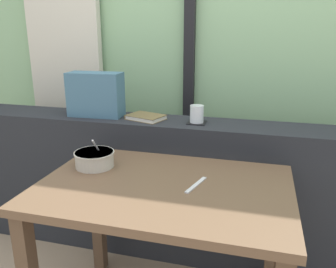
# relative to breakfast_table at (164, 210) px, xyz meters

# --- Properties ---
(outdoor_backdrop) EXTENTS (4.80, 0.08, 2.80)m
(outdoor_backdrop) POSITION_rel_breakfast_table_xyz_m (-0.04, 1.13, 0.79)
(outdoor_backdrop) COLOR #8EBC89
(outdoor_backdrop) RESTS_ON ground
(curtain_left_panel) EXTENTS (0.56, 0.06, 2.50)m
(curtain_left_panel) POSITION_rel_breakfast_table_xyz_m (-1.04, 1.03, 0.64)
(curtain_left_panel) COLOR beige
(curtain_left_panel) RESTS_ON ground
(window_divider_post) EXTENTS (0.07, 0.05, 2.60)m
(window_divider_post) POSITION_rel_breakfast_table_xyz_m (-0.12, 1.06, 0.69)
(window_divider_post) COLOR black
(window_divider_post) RESTS_ON ground
(dark_console_ledge) EXTENTS (2.80, 0.29, 0.85)m
(dark_console_ledge) POSITION_rel_breakfast_table_xyz_m (-0.04, 0.59, -0.19)
(dark_console_ledge) COLOR #23262B
(dark_console_ledge) RESTS_ON ground
(breakfast_table) EXTENTS (1.05, 0.71, 0.73)m
(breakfast_table) POSITION_rel_breakfast_table_xyz_m (0.00, 0.00, 0.00)
(breakfast_table) COLOR brown
(breakfast_table) RESTS_ON ground
(coaster_square) EXTENTS (0.10, 0.10, 0.00)m
(coaster_square) POSITION_rel_breakfast_table_xyz_m (0.03, 0.57, 0.24)
(coaster_square) COLOR black
(coaster_square) RESTS_ON dark_console_ledge
(juice_glass) EXTENTS (0.08, 0.08, 0.10)m
(juice_glass) POSITION_rel_breakfast_table_xyz_m (0.03, 0.57, 0.29)
(juice_glass) COLOR white
(juice_glass) RESTS_ON coaster_square
(closed_book) EXTENTS (0.24, 0.20, 0.03)m
(closed_book) POSITION_rel_breakfast_table_xyz_m (-0.27, 0.58, 0.25)
(closed_book) COLOR brown
(closed_book) RESTS_ON dark_console_ledge
(throw_pillow) EXTENTS (0.33, 0.15, 0.26)m
(throw_pillow) POSITION_rel_breakfast_table_xyz_m (-0.59, 0.59, 0.37)
(throw_pillow) COLOR #426B84
(throw_pillow) RESTS_ON dark_console_ledge
(soup_bowl) EXTENTS (0.19, 0.19, 0.14)m
(soup_bowl) POSITION_rel_breakfast_table_xyz_m (-0.37, 0.11, 0.15)
(soup_bowl) COLOR #BCB7A8
(soup_bowl) RESTS_ON breakfast_table
(fork_utensil) EXTENTS (0.06, 0.17, 0.01)m
(fork_utensil) POSITION_rel_breakfast_table_xyz_m (0.13, 0.02, 0.12)
(fork_utensil) COLOR silver
(fork_utensil) RESTS_ON breakfast_table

